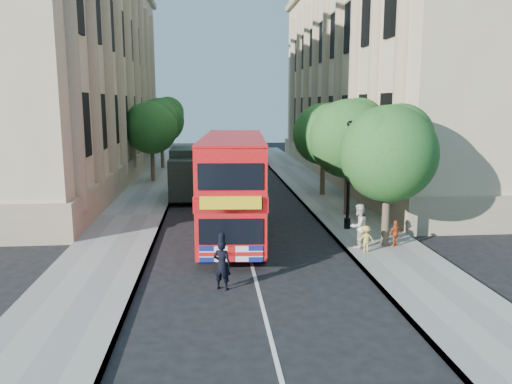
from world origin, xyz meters
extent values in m
plane|color=black|center=(0.00, 0.00, 0.00)|extent=(120.00, 120.00, 0.00)
cube|color=gray|center=(5.75, 10.00, 0.06)|extent=(3.50, 80.00, 0.12)
cube|color=gray|center=(-5.75, 10.00, 0.06)|extent=(3.50, 80.00, 0.12)
cube|color=tan|center=(13.80, 24.00, 9.00)|extent=(12.00, 38.00, 18.00)
cube|color=tan|center=(-13.80, 24.00, 9.00)|extent=(12.00, 38.00, 18.00)
cylinder|color=#473828|center=(5.80, 3.00, 1.43)|extent=(0.32, 0.32, 2.86)
sphere|color=#1B5321|center=(5.80, 3.00, 4.03)|extent=(4.00, 4.00, 4.00)
sphere|color=#1B5321|center=(6.40, 3.40, 4.68)|extent=(2.80, 2.80, 2.80)
sphere|color=#1B5321|center=(5.30, 2.70, 4.55)|extent=(2.60, 2.60, 2.60)
cylinder|color=#473828|center=(5.80, 9.00, 1.50)|extent=(0.32, 0.32, 2.99)
sphere|color=#1B5321|center=(5.80, 9.00, 4.22)|extent=(4.20, 4.20, 4.20)
sphere|color=#1B5321|center=(6.40, 9.40, 4.90)|extent=(2.94, 2.94, 2.94)
sphere|color=#1B5321|center=(5.30, 8.70, 4.76)|extent=(2.73, 2.73, 2.73)
cylinder|color=#473828|center=(5.80, 15.00, 1.45)|extent=(0.32, 0.32, 2.90)
sphere|color=#1B5321|center=(5.80, 15.00, 4.09)|extent=(4.00, 4.00, 4.00)
sphere|color=#1B5321|center=(6.40, 15.40, 4.75)|extent=(2.80, 2.80, 2.80)
sphere|color=#1B5321|center=(5.30, 14.70, 4.62)|extent=(2.60, 2.60, 2.60)
cylinder|color=#473828|center=(-6.00, 22.00, 1.50)|extent=(0.32, 0.32, 2.99)
sphere|color=#1B5321|center=(-6.00, 22.00, 4.22)|extent=(4.00, 4.00, 4.00)
sphere|color=#1B5321|center=(-5.40, 22.40, 4.90)|extent=(2.80, 2.80, 2.80)
sphere|color=#1B5321|center=(-6.50, 21.70, 4.76)|extent=(2.60, 2.60, 2.60)
cylinder|color=#473828|center=(-6.00, 30.00, 1.58)|extent=(0.32, 0.32, 3.17)
sphere|color=#1B5321|center=(-6.00, 30.00, 4.46)|extent=(4.20, 4.20, 4.20)
sphere|color=#1B5321|center=(-5.40, 30.40, 5.18)|extent=(2.94, 2.94, 2.94)
sphere|color=#1B5321|center=(-6.50, 29.70, 5.04)|extent=(2.73, 2.73, 2.73)
cylinder|color=black|center=(5.00, 6.00, 0.37)|extent=(0.30, 0.30, 0.50)
cylinder|color=black|center=(5.00, 6.00, 2.62)|extent=(0.14, 0.14, 5.00)
sphere|color=black|center=(5.00, 6.00, 5.12)|extent=(0.32, 0.32, 0.32)
cube|color=red|center=(-0.50, 5.17, 2.51)|extent=(3.23, 9.98, 4.09)
cube|color=black|center=(-0.50, 5.17, 1.60)|extent=(3.25, 9.37, 0.93)
cube|color=black|center=(-0.50, 5.17, 3.57)|extent=(3.25, 9.37, 0.93)
cube|color=yellow|center=(-0.82, 0.26, 2.64)|extent=(2.17, 0.22, 0.47)
cylinder|color=black|center=(-1.90, 1.79, 0.52)|extent=(0.36, 1.05, 1.04)
cylinder|color=black|center=(0.44, 1.63, 0.52)|extent=(0.36, 1.05, 1.04)
cylinder|color=black|center=(-1.45, 8.50, 0.52)|extent=(0.36, 1.05, 1.04)
cylinder|color=black|center=(0.88, 8.35, 0.52)|extent=(0.36, 1.05, 1.04)
cube|color=black|center=(-2.88, 13.05, 1.55)|extent=(2.32, 2.09, 2.41)
cube|color=black|center=(-2.87, 12.08, 1.84)|extent=(2.07, 0.12, 0.80)
cube|color=black|center=(-2.91, 15.58, 1.78)|extent=(2.34, 3.70, 2.87)
cube|color=black|center=(-2.90, 14.89, 0.40)|extent=(2.13, 5.54, 0.29)
cylinder|color=black|center=(-3.91, 12.93, 0.46)|extent=(0.26, 0.92, 0.92)
cylinder|color=black|center=(-1.84, 12.95, 0.46)|extent=(0.26, 0.92, 0.92)
cylinder|color=black|center=(-3.95, 16.72, 0.46)|extent=(0.26, 0.92, 0.92)
cylinder|color=black|center=(-1.89, 16.74, 0.46)|extent=(0.26, 0.92, 0.92)
imported|color=black|center=(-1.18, -1.13, 0.84)|extent=(0.72, 0.61, 1.67)
imported|color=silver|center=(4.59, 2.80, 1.05)|extent=(1.14, 1.08, 1.85)
imported|color=#C95023|center=(6.22, 2.89, 0.67)|extent=(0.70, 0.48, 1.10)
imported|color=gold|center=(4.72, 2.18, 0.66)|extent=(0.71, 0.41, 1.09)
camera|label=1|loc=(-1.48, -16.87, 6.10)|focal=35.00mm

